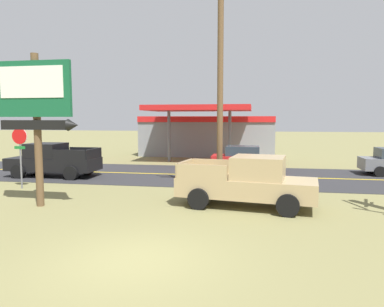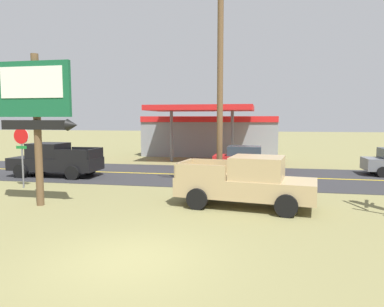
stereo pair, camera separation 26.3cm
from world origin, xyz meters
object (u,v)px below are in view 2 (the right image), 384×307
at_px(motel_sign, 36,104).
at_px(gas_station, 211,134).
at_px(car_red_mid_lane, 246,159).
at_px(utility_pole, 220,76).
at_px(pickup_black_on_road, 55,160).
at_px(stop_sign, 22,147).
at_px(pickup_tan_parked_on_lawn, 247,182).

distance_m(motel_sign, gas_station, 21.27).
distance_m(motel_sign, car_red_mid_lane, 13.37).
bearing_deg(motel_sign, utility_pole, 27.56).
xyz_separation_m(motel_sign, car_red_mid_lane, (7.46, 10.65, -3.10)).
relative_size(utility_pole, gas_station, 0.82).
height_order(gas_station, pickup_black_on_road, gas_station).
height_order(motel_sign, utility_pole, utility_pole).
bearing_deg(gas_station, pickup_black_on_road, -117.24).
xyz_separation_m(motel_sign, stop_sign, (-3.02, 3.11, -1.91)).
bearing_deg(stop_sign, pickup_tan_parked_on_lawn, -8.87).
bearing_deg(stop_sign, car_red_mid_lane, 35.74).
bearing_deg(stop_sign, utility_pole, 1.91).
bearing_deg(stop_sign, motel_sign, -45.90).
bearing_deg(pickup_black_on_road, stop_sign, -82.11).
distance_m(utility_pole, gas_station, 17.93).
distance_m(motel_sign, pickup_black_on_road, 8.08).
bearing_deg(pickup_black_on_road, gas_station, 62.76).
bearing_deg(car_red_mid_lane, stop_sign, -144.26).
distance_m(pickup_tan_parked_on_lawn, pickup_black_on_road, 12.52).
bearing_deg(motel_sign, gas_station, 79.67).
bearing_deg(car_red_mid_lane, pickup_black_on_road, -159.96).
xyz_separation_m(stop_sign, car_red_mid_lane, (10.48, 7.54, -1.20)).
height_order(utility_pole, pickup_black_on_road, utility_pole).
xyz_separation_m(utility_pole, pickup_black_on_road, (-10.08, 3.22, -4.26)).
height_order(stop_sign, gas_station, gas_station).
bearing_deg(utility_pole, motel_sign, -152.44).
relative_size(motel_sign, utility_pole, 0.59).
xyz_separation_m(pickup_tan_parked_on_lawn, pickup_black_on_road, (-11.38, 5.24, 0.00)).
relative_size(stop_sign, car_red_mid_lane, 0.70).
relative_size(utility_pole, car_red_mid_lane, 2.34).
bearing_deg(stop_sign, pickup_black_on_road, 97.89).
xyz_separation_m(stop_sign, pickup_tan_parked_on_lawn, (10.89, -1.70, -1.06)).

